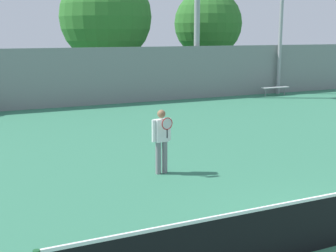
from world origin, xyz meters
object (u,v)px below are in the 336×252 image
object	(u,v)px
tree_green_tall	(106,17)
tennis_player	(162,138)
light_pole_center_back	(197,1)
bench_courtside_far	(275,88)
tree_dark_dense	(208,24)

from	to	relation	value
tree_green_tall	tennis_player	bearing A→B (deg)	-103.34
tennis_player	light_pole_center_back	bearing A→B (deg)	51.56
bench_courtside_far	tree_dark_dense	distance (m)	6.75
tennis_player	bench_courtside_far	bearing A→B (deg)	35.87
tennis_player	tree_dark_dense	distance (m)	20.17
tree_green_tall	tree_dark_dense	size ratio (longest dim) A/B	1.12
tree_green_tall	tree_dark_dense	distance (m)	7.16
tennis_player	tree_green_tall	xyz separation A→B (m)	(3.83, 16.15, 3.53)
bench_courtside_far	tree_green_tall	bearing A→B (deg)	149.65
light_pole_center_back	tennis_player	bearing A→B (deg)	-122.23
bench_courtside_far	light_pole_center_back	xyz separation A→B (m)	(-4.55, 1.22, 4.83)
tree_dark_dense	bench_courtside_far	bearing A→B (deg)	-75.67
tree_dark_dense	light_pole_center_back	bearing A→B (deg)	-126.74
tree_green_tall	tree_dark_dense	world-z (taller)	tree_green_tall
bench_courtside_far	light_pole_center_back	size ratio (longest dim) A/B	0.18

